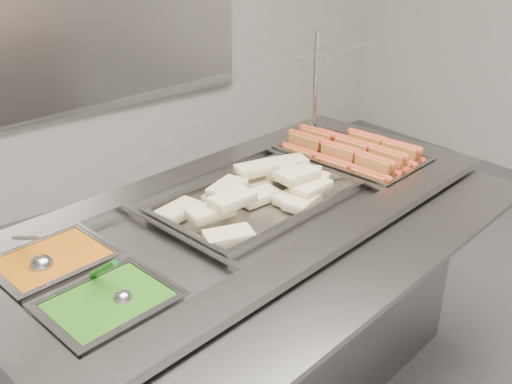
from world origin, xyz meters
TOP-DOWN VIEW (x-y plane):
  - back_panel at (0.00, 2.45)m, footprint 3.00×0.04m
  - steam_counter at (0.11, 0.49)m, footprint 1.84×0.99m
  - tray_rail at (0.17, 0.02)m, footprint 1.70×0.55m
  - sneeze_guard at (0.09, 0.70)m, footprint 1.57×0.47m
  - pan_hotdogs at (0.69, 0.57)m, footprint 0.38×0.55m
  - pan_wraps at (0.17, 0.50)m, footprint 0.68×0.45m
  - pan_beans at (-0.50, 0.55)m, footprint 0.31×0.26m
  - pan_peas at (-0.47, 0.28)m, footprint 0.31×0.26m
  - hotdogs_in_buns at (0.69, 0.56)m, footprint 0.34×0.51m
  - tortilla_wraps at (0.20, 0.51)m, footprint 0.65×0.38m
  - ladle at (-0.54, 0.54)m, footprint 0.07×0.19m
  - serving_spoon at (-0.44, 0.28)m, footprint 0.05×0.17m

SIDE VIEW (x-z plane):
  - steam_counter at x=0.11m, z-range 0.00..0.84m
  - tray_rail at x=0.17m, z-range 0.77..0.82m
  - pan_hotdogs at x=0.69m, z-range 0.75..0.85m
  - pan_beans at x=-0.50m, z-range 0.76..0.85m
  - pan_peas at x=-0.47m, z-range 0.76..0.85m
  - pan_wraps at x=0.17m, z-range 0.78..0.85m
  - hotdogs_in_buns at x=0.69m, z-range 0.79..0.90m
  - ladle at x=-0.54m, z-range 0.79..0.91m
  - serving_spoon at x=-0.44m, z-range 0.78..0.92m
  - tortilla_wraps at x=0.20m, z-range 0.81..0.90m
  - sneeze_guard at x=0.09m, z-range 0.98..1.39m
  - back_panel at x=0.00m, z-range 0.60..1.80m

